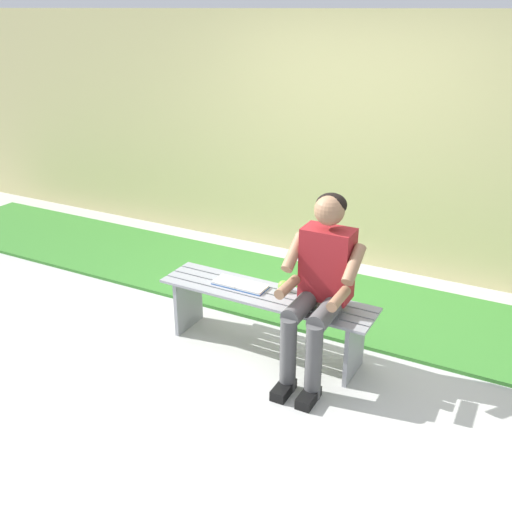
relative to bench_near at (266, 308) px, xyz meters
name	(u,v)px	position (x,y,z in m)	size (l,w,h in m)	color
ground_plane	(69,383)	(1.02, 1.00, -0.37)	(10.00, 7.00, 0.04)	#B2B2AD
grass_strip	(314,296)	(0.00, -0.94, -0.34)	(9.00, 1.21, 0.03)	#387A2D
brick_wall	(312,138)	(0.50, -1.97, 0.83)	(9.50, 0.24, 2.36)	#D1C684
bench_near	(266,308)	(0.00, 0.00, 0.00)	(1.63, 0.41, 0.47)	gray
person_seated	(320,282)	(-0.45, 0.10, 0.35)	(0.50, 0.69, 1.27)	maroon
apple	(283,286)	(-0.10, -0.09, 0.16)	(0.08, 0.08, 0.08)	#72B738
book_open	(240,285)	(0.22, -0.02, 0.13)	(0.41, 0.16, 0.02)	white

